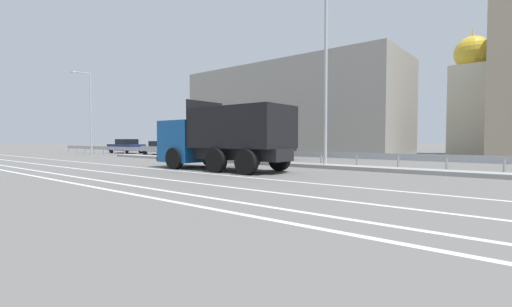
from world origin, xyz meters
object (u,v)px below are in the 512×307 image
at_px(street_lamp_1, 323,67).
at_px(church_tower, 471,97).
at_px(dump_truck, 210,144).
at_px(median_road_sign, 206,143).
at_px(street_lamp_0, 89,109).
at_px(parked_car_1, 160,148).
at_px(parked_car_3, 263,150).
at_px(parked_car_2, 206,148).
at_px(parked_car_0, 126,146).

distance_m(street_lamp_1, church_tower, 24.09).
height_order(dump_truck, median_road_sign, dump_truck).
xyz_separation_m(street_lamp_0, parked_car_1, (5.89, 4.01, -3.77)).
bearing_deg(parked_car_3, parked_car_1, -92.27).
bearing_deg(street_lamp_0, median_road_sign, -0.00).
distance_m(dump_truck, parked_car_2, 12.58).
bearing_deg(parked_car_1, parked_car_0, 91.41).
height_order(parked_car_2, parked_car_3, parked_car_2).
bearing_deg(parked_car_3, parked_car_2, -93.04).
relative_size(street_lamp_0, parked_car_0, 1.76).
distance_m(median_road_sign, parked_car_0, 17.50).
relative_size(street_lamp_0, church_tower, 0.65).
bearing_deg(church_tower, parked_car_3, -118.91).
xyz_separation_m(street_lamp_0, street_lamp_1, (25.59, -0.19, 0.62)).
distance_m(street_lamp_0, church_tower, 37.36).
height_order(parked_car_0, church_tower, church_tower).
xyz_separation_m(street_lamp_0, parked_car_2, (12.06, 4.24, -3.72)).
bearing_deg(parked_car_3, street_lamp_1, 55.00).
bearing_deg(church_tower, dump_truck, -104.90).
height_order(median_road_sign, parked_car_0, median_road_sign).
distance_m(parked_car_2, parked_car_3, 6.13).
relative_size(street_lamp_0, parked_car_2, 1.71).
bearing_deg(street_lamp_1, parked_car_0, 170.79).
xyz_separation_m(parked_car_1, church_tower, (23.00, 19.66, 4.93)).
height_order(street_lamp_1, parked_car_3, street_lamp_1).
relative_size(median_road_sign, street_lamp_0, 0.28).
bearing_deg(parked_car_2, street_lamp_1, -109.13).
height_order(street_lamp_0, street_lamp_1, street_lamp_1).
bearing_deg(dump_truck, parked_car_1, 61.17).
relative_size(parked_car_1, parked_car_2, 0.85).
bearing_deg(median_road_sign, street_lamp_0, 180.00).
relative_size(street_lamp_1, parked_car_1, 2.25).
distance_m(street_lamp_0, street_lamp_1, 25.60).
xyz_separation_m(street_lamp_0, parked_car_3, (18.19, 4.31, -3.77)).
height_order(parked_car_1, parked_car_2, parked_car_2).
relative_size(street_lamp_1, parked_car_0, 1.98).
bearing_deg(parked_car_2, street_lamp_0, 108.38).
xyz_separation_m(parked_car_1, parked_car_3, (12.30, 0.30, 0.00)).
relative_size(parked_car_2, church_tower, 0.38).
distance_m(parked_car_0, parked_car_2, 12.38).
height_order(parked_car_1, church_tower, church_tower).
relative_size(street_lamp_0, parked_car_1, 2.00).
bearing_deg(church_tower, parked_car_0, -146.05).
xyz_separation_m(dump_truck, parked_car_0, (-21.82, 8.07, -0.48)).
relative_size(parked_car_1, church_tower, 0.32).
distance_m(street_lamp_0, parked_car_3, 19.07).
bearing_deg(street_lamp_0, dump_truck, -10.68).
relative_size(parked_car_0, church_tower, 0.37).
bearing_deg(parked_car_2, dump_truck, -132.30).
bearing_deg(parked_car_1, parked_car_2, -86.37).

